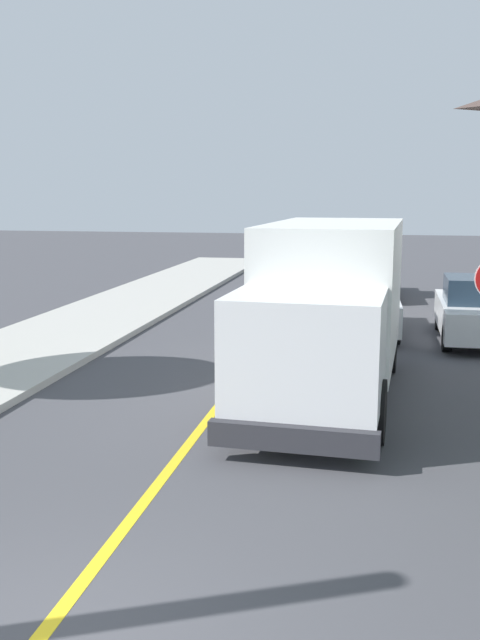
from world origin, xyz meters
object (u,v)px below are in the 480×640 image
(parked_car_near, at_px, (364,304))
(parked_van_across, at_px, (476,311))
(box_truck, at_px, (329,302))
(parked_car_mid, at_px, (371,275))

(parked_car_near, xyz_separation_m, parked_van_across, (2.83, -0.64, 0.00))
(box_truck, height_order, parked_car_mid, box_truck)
(parked_car_mid, bearing_deg, parked_van_across, -70.16)
(parked_car_mid, bearing_deg, parked_car_near, -90.54)
(parked_car_near, height_order, parked_car_mid, same)
(parked_car_mid, distance_m, parked_van_across, 8.15)
(box_truck, xyz_separation_m, parked_car_mid, (0.57, 13.27, -0.97))
(box_truck, distance_m, parked_car_near, 6.35)
(parked_van_across, bearing_deg, box_truck, -120.78)
(box_truck, bearing_deg, parked_van_across, 59.22)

